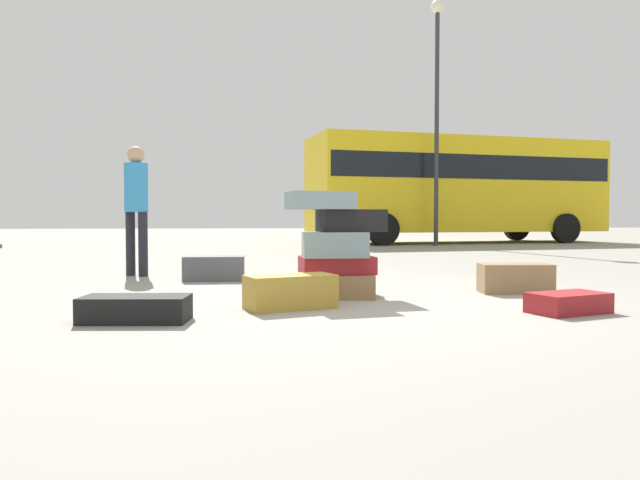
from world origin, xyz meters
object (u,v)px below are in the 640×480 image
Objects in this scene: person_bearded_onlooker at (136,199)px; suitcase_tan_right_side at (290,292)px; suitcase_maroon_upright_blue at (568,303)px; lamp_post at (437,88)px; suitcase_tower at (337,249)px; suitcase_black_white_trunk at (135,309)px; suitcase_charcoal_foreground_near at (214,268)px; parked_bus at (457,183)px; suitcase_brown_foreground_far at (515,278)px.

suitcase_tan_right_side is at bearing -25.00° from person_bearded_onlooker.
person_bearded_onlooker is at bearing 120.23° from suitcase_maroon_upright_blue.
lamp_post is at bearing 84.82° from person_bearded_onlooker.
suitcase_tower is 0.59× the size of person_bearded_onlooker.
suitcase_charcoal_foreground_near is at bearing 88.37° from suitcase_black_white_trunk.
suitcase_tan_right_side is 12.64m from lamp_post.
parked_bus reaches higher than suitcase_black_white_trunk.
lamp_post reaches higher than suitcase_black_white_trunk.
lamp_post reaches higher than suitcase_tan_right_side.
suitcase_charcoal_foreground_near is 1.51m from person_bearded_onlooker.
suitcase_tower is 0.15× the size of lamp_post.
suitcase_brown_foreground_far is 0.41× the size of person_bearded_onlooker.
lamp_post reaches higher than suitcase_charcoal_foreground_near.
suitcase_brown_foreground_far reaches higher than suitcase_black_white_trunk.
parked_bus is at bearing 55.47° from lamp_post.
suitcase_brown_foreground_far is 0.97× the size of suitcase_charcoal_foreground_near.
parked_bus is at bearing 64.82° from suitcase_tower.
suitcase_charcoal_foreground_near is 0.08× the size of parked_bus.
suitcase_brown_foreground_far is at bearing -104.18° from lamp_post.
lamp_post is at bearing 59.12° from suitcase_maroon_upright_blue.
parked_bus is 3.39m from lamp_post.
suitcase_black_white_trunk is 2.87m from suitcase_charcoal_foreground_near.
person_bearded_onlooker is at bearing 106.48° from suitcase_black_white_trunk.
suitcase_maroon_upright_blue is 3.33m from suitcase_black_white_trunk.
lamp_post reaches higher than person_bearded_onlooker.
parked_bus is (6.94, 10.45, 1.69)m from suitcase_charcoal_foreground_near.
suitcase_tan_right_side is 0.43× the size of person_bearded_onlooker.
lamp_post is (4.89, 10.89, 4.16)m from suitcase_tan_right_side.
person_bearded_onlooker reaches higher than suitcase_tan_right_side.
suitcase_tower is 1.86m from suitcase_brown_foreground_far.
person_bearded_onlooker is at bearing -137.83° from parked_bus.
suitcase_charcoal_foreground_near is at bearing 0.56° from person_bearded_onlooker.
suitcase_black_white_trunk is 0.11× the size of lamp_post.
person_bearded_onlooker reaches higher than suitcase_tower.
parked_bus is (7.96, 9.74, 0.83)m from person_bearded_onlooker.
suitcase_black_white_trunk is at bearing -127.58° from parked_bus.
lamp_post is (6.65, 7.83, 3.30)m from person_bearded_onlooker.
person_bearded_onlooker is at bearing 101.55° from suitcase_tan_right_side.
suitcase_maroon_upright_blue is 0.09× the size of lamp_post.
suitcase_brown_foreground_far is at bearing 5.58° from person_bearded_onlooker.
suitcase_maroon_upright_blue is at bearing -89.63° from suitcase_brown_foreground_far.
suitcase_brown_foreground_far is 4.77m from person_bearded_onlooker.
lamp_post is (2.56, 10.15, 4.16)m from suitcase_brown_foreground_far.
person_bearded_onlooker is 10.79m from lamp_post.
suitcase_brown_foreground_far is (1.83, 0.08, -0.31)m from suitcase_tower.
suitcase_brown_foreground_far reaches higher than suitcase_tan_right_side.
suitcase_maroon_upright_blue is 12.46m from lamp_post.
lamp_post is (2.72, 11.40, 4.22)m from suitcase_maroon_upright_blue.
suitcase_tower is 11.77m from lamp_post.
person_bearded_onlooker reaches higher than suitcase_maroon_upright_blue.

